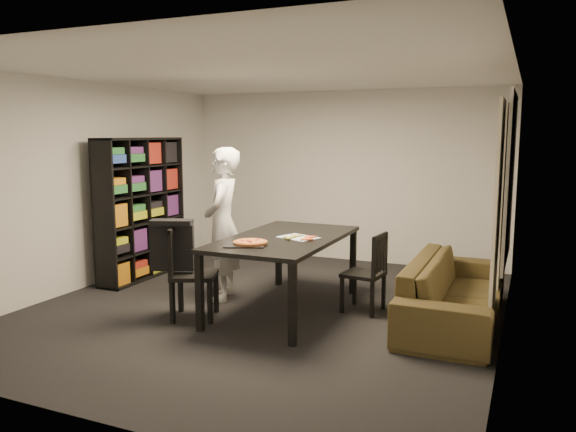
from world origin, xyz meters
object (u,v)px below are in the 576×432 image
at_px(bookshelf, 141,208).
at_px(chair_right, 371,268).
at_px(chair_left, 185,266).
at_px(pepperoni_pizza, 250,242).
at_px(sofa, 455,291).
at_px(baking_tray, 245,245).
at_px(dining_table, 284,243).
at_px(person, 223,224).

relative_size(bookshelf, chair_right, 2.15).
height_order(bookshelf, chair_left, bookshelf).
distance_m(pepperoni_pizza, sofa, 2.19).
height_order(bookshelf, baking_tray, bookshelf).
bearing_deg(pepperoni_pizza, dining_table, 76.43).
distance_m(bookshelf, baking_tray, 2.51).
bearing_deg(sofa, dining_table, 101.48).
distance_m(chair_right, pepperoni_pizza, 1.39).
relative_size(baking_tray, pepperoni_pizza, 1.14).
bearing_deg(sofa, pepperoni_pizza, 115.52).
bearing_deg(pepperoni_pizza, person, 136.20).
distance_m(baking_tray, sofa, 2.23).
bearing_deg(dining_table, chair_left, -142.92).
bearing_deg(dining_table, bookshelf, 166.11).
relative_size(chair_right, pepperoni_pizza, 2.52).
bearing_deg(dining_table, pepperoni_pizza, -103.57).
relative_size(chair_left, person, 0.55).
bearing_deg(chair_left, dining_table, -74.80).
relative_size(chair_right, sofa, 0.39).
xyz_separation_m(chair_left, pepperoni_pizza, (0.73, 0.10, 0.30)).
bearing_deg(pepperoni_pizza, chair_right, 40.26).
relative_size(bookshelf, dining_table, 0.95).
bearing_deg(chair_right, dining_table, -64.20).
bearing_deg(sofa, baking_tray, 116.03).
bearing_deg(chair_right, bookshelf, -88.51).
relative_size(dining_table, person, 1.11).
distance_m(person, pepperoni_pizza, 1.00).
height_order(bookshelf, chair_right, bookshelf).
height_order(person, pepperoni_pizza, person).
distance_m(dining_table, chair_right, 0.98).
height_order(bookshelf, sofa, bookshelf).
xyz_separation_m(chair_left, chair_right, (1.75, 0.97, -0.06)).
relative_size(chair_right, person, 0.49).
bearing_deg(dining_table, person, 170.61).
relative_size(bookshelf, baking_tray, 4.75).
bearing_deg(chair_right, pepperoni_pizza, -43.47).
xyz_separation_m(dining_table, chair_left, (-0.86, -0.65, -0.20)).
bearing_deg(baking_tray, chair_right, 40.50).
relative_size(bookshelf, person, 1.06).
relative_size(baking_tray, sofa, 0.18).
distance_m(chair_right, sofa, 0.91).
xyz_separation_m(person, sofa, (2.64, 0.22, -0.57)).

